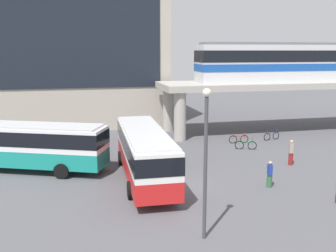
{
  "coord_description": "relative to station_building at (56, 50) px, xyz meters",
  "views": [
    {
      "loc": [
        -5.73,
        -21.56,
        8.08
      ],
      "look_at": [
        1.08,
        7.7,
        2.2
      ],
      "focal_mm": 41.29,
      "sensor_mm": 36.0,
      "label": 1
    }
  ],
  "objects": [
    {
      "name": "train",
      "position": [
        23.43,
        -11.07,
        -1.19
      ],
      "size": [
        19.87,
        2.96,
        3.84
      ],
      "color": "silver",
      "rests_on": "elevated_platform"
    },
    {
      "name": "lamp_post",
      "position": [
        7.34,
        -31.73,
        -4.31
      ],
      "size": [
        0.36,
        0.36,
        6.58
      ],
      "color": "#3F3F44",
      "rests_on": "ground_plane"
    },
    {
      "name": "bicycle_green",
      "position": [
        15.61,
        -17.75,
        -7.82
      ],
      "size": [
        1.7,
        0.66,
        1.04
      ],
      "color": "black",
      "rests_on": "ground_plane"
    },
    {
      "name": "ground_plane",
      "position": [
        7.98,
        -15.07,
        -8.17
      ],
      "size": [
        120.0,
        120.0,
        0.0
      ],
      "primitive_type": "plane",
      "color": "#515156"
    },
    {
      "name": "bicycle_blue",
      "position": [
        19.38,
        -15.05,
        -7.82
      ],
      "size": [
        1.76,
        0.47,
        1.04
      ],
      "color": "black",
      "rests_on": "ground_plane"
    },
    {
      "name": "station_building",
      "position": [
        0.0,
        0.0,
        0.0
      ],
      "size": [
        23.43,
        14.68,
        16.34
      ],
      "color": "#B2A899",
      "rests_on": "ground_plane"
    },
    {
      "name": "elevated_platform",
      "position": [
        25.3,
        -11.07,
        -3.85
      ],
      "size": [
        30.8,
        6.16,
        5.02
      ],
      "color": "#ADA89E",
      "rests_on": "ground_plane"
    },
    {
      "name": "bicycle_red",
      "position": [
        15.93,
        -15.54,
        -7.82
      ],
      "size": [
        1.79,
        0.18,
        1.04
      ],
      "color": "black",
      "rests_on": "ground_plane"
    },
    {
      "name": "bus_secondary",
      "position": [
        -1.39,
        -19.68,
        -6.19
      ],
      "size": [
        11.16,
        6.63,
        3.22
      ],
      "color": "teal",
      "rests_on": "ground_plane"
    },
    {
      "name": "pedestrian_waiting_near_stop",
      "position": [
        13.19,
        -26.48,
        -7.42
      ],
      "size": [
        0.37,
        0.46,
        1.62
      ],
      "color": "#33663F",
      "rests_on": "ground_plane"
    },
    {
      "name": "pedestrian_by_bike_rack",
      "position": [
        16.88,
        -22.61,
        -7.3
      ],
      "size": [
        0.41,
        0.47,
        1.83
      ],
      "color": "maroon",
      "rests_on": "ground_plane"
    },
    {
      "name": "bus_main",
      "position": [
        6.13,
        -23.37,
        -6.19
      ],
      "size": [
        2.99,
        11.11,
        3.22
      ],
      "color": "red",
      "rests_on": "ground_plane"
    }
  ]
}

